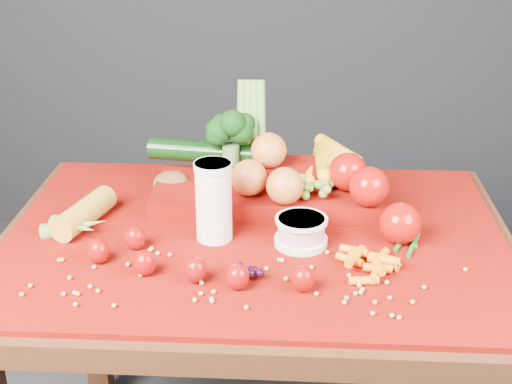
# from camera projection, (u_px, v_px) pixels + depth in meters

# --- Properties ---
(table) EXTENTS (1.10, 0.80, 0.75)m
(table) POSITION_uv_depth(u_px,v_px,m) (255.00, 277.00, 1.56)
(table) COLOR #33190B
(table) RESTS_ON ground
(red_cloth) EXTENTS (1.05, 0.75, 0.01)m
(red_cloth) POSITION_uv_depth(u_px,v_px,m) (255.00, 236.00, 1.52)
(red_cloth) COLOR #6E0803
(red_cloth) RESTS_ON table
(milk_glass) EXTENTS (0.08, 0.08, 0.17)m
(milk_glass) POSITION_uv_depth(u_px,v_px,m) (214.00, 198.00, 1.46)
(milk_glass) COLOR white
(milk_glass) RESTS_ON red_cloth
(yogurt_bowl) EXTENTS (0.11, 0.11, 0.06)m
(yogurt_bowl) POSITION_uv_depth(u_px,v_px,m) (301.00, 230.00, 1.46)
(yogurt_bowl) COLOR silver
(yogurt_bowl) RESTS_ON red_cloth
(strawberry_scatter) EXTENTS (0.44, 0.18, 0.05)m
(strawberry_scatter) POSITION_uv_depth(u_px,v_px,m) (184.00, 261.00, 1.35)
(strawberry_scatter) COLOR #8C010B
(strawberry_scatter) RESTS_ON red_cloth
(dark_grape_cluster) EXTENTS (0.06, 0.05, 0.03)m
(dark_grape_cluster) POSITION_uv_depth(u_px,v_px,m) (249.00, 272.00, 1.34)
(dark_grape_cluster) COLOR black
(dark_grape_cluster) RESTS_ON red_cloth
(soybean_scatter) EXTENTS (0.84, 0.24, 0.01)m
(soybean_scatter) POSITION_uv_depth(u_px,v_px,m) (249.00, 281.00, 1.33)
(soybean_scatter) COLOR #AB8F49
(soybean_scatter) RESTS_ON red_cloth
(corn_ear) EXTENTS (0.22, 0.26, 0.06)m
(corn_ear) POSITION_uv_depth(u_px,v_px,m) (78.00, 223.00, 1.51)
(corn_ear) COLOR gold
(corn_ear) RESTS_ON red_cloth
(potato) EXTENTS (0.09, 0.07, 0.06)m
(potato) POSITION_uv_depth(u_px,v_px,m) (172.00, 184.00, 1.68)
(potato) COLOR brown
(potato) RESTS_ON red_cloth
(baby_carrot_pile) EXTENTS (0.17, 0.17, 0.03)m
(baby_carrot_pile) POSITION_uv_depth(u_px,v_px,m) (366.00, 264.00, 1.37)
(baby_carrot_pile) COLOR orange
(baby_carrot_pile) RESTS_ON red_cloth
(green_bean_pile) EXTENTS (0.14, 0.12, 0.01)m
(green_bean_pile) POSITION_uv_depth(u_px,v_px,m) (408.00, 238.00, 1.49)
(green_bean_pile) COLOR #1B6216
(green_bean_pile) RESTS_ON red_cloth
(produce_mound) EXTENTS (0.62, 0.37, 0.27)m
(produce_mound) POSITION_uv_depth(u_px,v_px,m) (281.00, 179.00, 1.62)
(produce_mound) COLOR #6E0803
(produce_mound) RESTS_ON red_cloth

